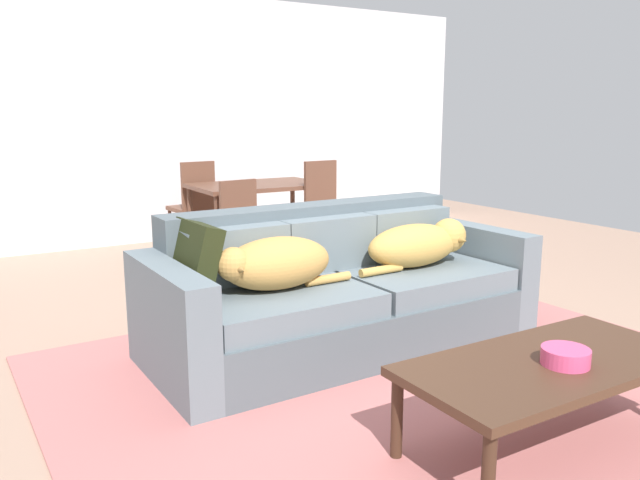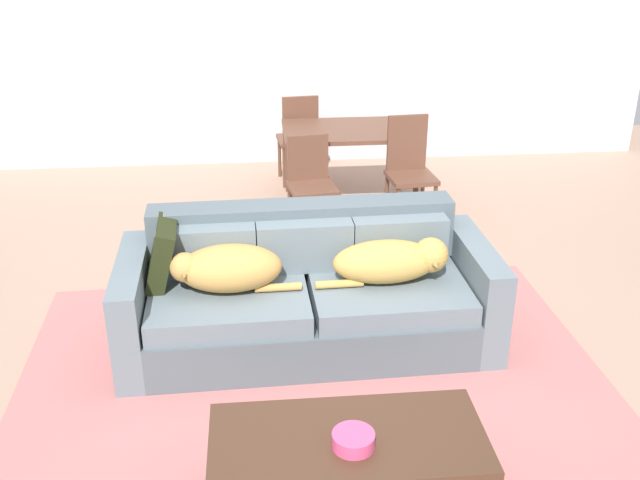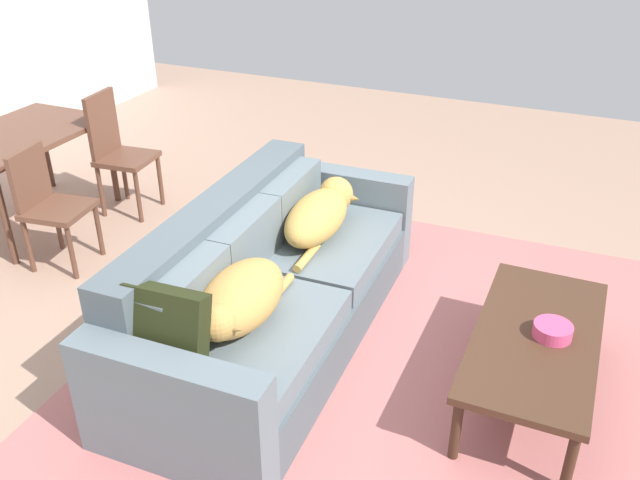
{
  "view_description": "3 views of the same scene",
  "coord_description": "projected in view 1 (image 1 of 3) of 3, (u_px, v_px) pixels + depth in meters",
  "views": [
    {
      "loc": [
        -2.14,
        -2.96,
        1.42
      ],
      "look_at": [
        -0.36,
        0.02,
        0.71
      ],
      "focal_mm": 35.43,
      "sensor_mm": 36.0,
      "label": 1
    },
    {
      "loc": [
        -0.43,
        -3.99,
        2.63
      ],
      "look_at": [
        -0.02,
        0.28,
        0.68
      ],
      "focal_mm": 41.09,
      "sensor_mm": 36.0,
      "label": 2
    },
    {
      "loc": [
        -3.04,
        -1.41,
        2.5
      ],
      "look_at": [
        0.06,
        -0.06,
        0.62
      ],
      "focal_mm": 38.01,
      "sensor_mm": 36.0,
      "label": 3
    }
  ],
  "objects": [
    {
      "name": "coffee_table",
      "position": [
        548.0,
        369.0,
        2.64
      ],
      "size": [
        1.29,
        0.61,
        0.4
      ],
      "color": "#472D1E",
      "rests_on": "ground"
    },
    {
      "name": "dog_on_left_cushion",
      "position": [
        274.0,
        263.0,
        3.48
      ],
      "size": [
        0.8,
        0.38,
        0.29
      ],
      "rotation": [
        0.0,
        0.0,
        0.03
      ],
      "color": "#C58F48",
      "rests_on": "couch"
    },
    {
      "name": "dog_on_right_cushion",
      "position": [
        419.0,
        244.0,
        4.02
      ],
      "size": [
        0.85,
        0.34,
        0.29
      ],
      "rotation": [
        0.0,
        0.0,
        0.03
      ],
      "color": "tan",
      "rests_on": "couch"
    },
    {
      "name": "dining_chair_far_left",
      "position": [
        194.0,
        202.0,
        6.46
      ],
      "size": [
        0.44,
        0.44,
        0.94
      ],
      "rotation": [
        0.0,
        0.0,
        3.24
      ],
      "color": "brown",
      "rests_on": "ground"
    },
    {
      "name": "back_partition",
      "position": [
        163.0,
        119.0,
        6.95
      ],
      "size": [
        8.0,
        0.12,
        2.7
      ],
      "primitive_type": "cube",
      "color": "silver",
      "rests_on": "ground"
    },
    {
      "name": "dining_table",
      "position": [
        258.0,
        191.0,
        6.16
      ],
      "size": [
        1.25,
        0.82,
        0.74
      ],
      "color": "brown",
      "rests_on": "ground"
    },
    {
      "name": "dining_chair_near_left",
      "position": [
        246.0,
        224.0,
        5.44
      ],
      "size": [
        0.45,
        0.45,
        0.85
      ],
      "rotation": [
        0.0,
        0.0,
        0.14
      ],
      "color": "brown",
      "rests_on": "ground"
    },
    {
      "name": "throw_pillow_by_left_arm",
      "position": [
        193.0,
        260.0,
        3.4
      ],
      "size": [
        0.24,
        0.42,
        0.42
      ],
      "primitive_type": "cube",
      "rotation": [
        0.0,
        0.27,
        0.06
      ],
      "color": "black",
      "rests_on": "couch"
    },
    {
      "name": "bowl_on_coffee_table",
      "position": [
        565.0,
        356.0,
        2.58
      ],
      "size": [
        0.2,
        0.2,
        0.07
      ],
      "primitive_type": "cylinder",
      "color": "#EA4C7F",
      "rests_on": "coffee_table"
    },
    {
      "name": "ground_plane",
      "position": [
        372.0,
        349.0,
        3.85
      ],
      "size": [
        10.0,
        10.0,
        0.0
      ],
      "primitive_type": "plane",
      "color": "tan"
    },
    {
      "name": "dining_chair_near_right",
      "position": [
        327.0,
        208.0,
        5.97
      ],
      "size": [
        0.44,
        0.44,
        0.97
      ],
      "rotation": [
        0.0,
        0.0,
        0.09
      ],
      "color": "brown",
      "rests_on": "ground"
    },
    {
      "name": "area_rug",
      "position": [
        407.0,
        380.0,
        3.39
      ],
      "size": [
        3.64,
        3.1,
        0.01
      ],
      "primitive_type": "cube",
      "rotation": [
        0.0,
        0.0,
        0.03
      ],
      "color": "#B96A67",
      "rests_on": "ground"
    },
    {
      "name": "couch",
      "position": [
        339.0,
        293.0,
        3.9
      ],
      "size": [
        2.4,
        1.04,
        0.84
      ],
      "rotation": [
        0.0,
        0.0,
        0.03
      ],
      "color": "#505B62",
      "rests_on": "ground"
    }
  ]
}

